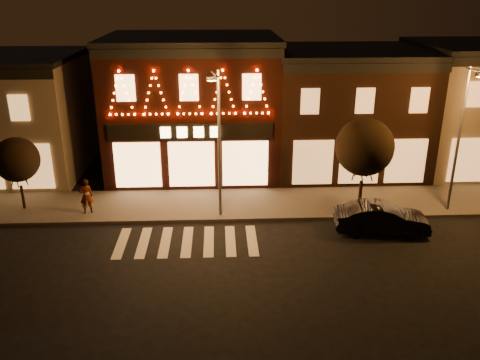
{
  "coord_description": "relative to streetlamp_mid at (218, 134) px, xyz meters",
  "views": [
    {
      "loc": [
        1.53,
        -16.65,
        11.04
      ],
      "look_at": [
        2.44,
        4.0,
        3.02
      ],
      "focal_mm": 37.6,
      "sensor_mm": 36.0,
      "label": 1
    }
  ],
  "objects": [
    {
      "name": "dark_sedan",
      "position": [
        7.68,
        -1.83,
        -3.71
      ],
      "size": [
        4.52,
        1.98,
        1.44
      ],
      "primitive_type": "imported",
      "rotation": [
        0.0,
        0.0,
        1.46
      ],
      "color": "black",
      "rests_on": "ground"
    },
    {
      "name": "ground",
      "position": [
        -1.51,
        -6.39,
        -4.43
      ],
      "size": [
        120.0,
        120.0,
        0.0
      ],
      "primitive_type": "plane",
      "color": "black",
      "rests_on": "ground"
    },
    {
      "name": "sidewalk_far",
      "position": [
        0.49,
        1.61,
        -4.36
      ],
      "size": [
        44.0,
        4.0,
        0.15
      ],
      "primitive_type": "cube",
      "color": "#47423D",
      "rests_on": "ground"
    },
    {
      "name": "pedestrian",
      "position": [
        -6.74,
        0.7,
        -3.36
      ],
      "size": [
        0.76,
        0.58,
        1.84
      ],
      "primitive_type": "imported",
      "rotation": [
        0.0,
        0.0,
        3.37
      ],
      "color": "gray",
      "rests_on": "sidewalk_far"
    },
    {
      "name": "building_right_a",
      "position": [
        7.99,
        7.6,
        -0.67
      ],
      "size": [
        9.2,
        8.28,
        7.5
      ],
      "color": "black",
      "rests_on": "ground"
    },
    {
      "name": "streetlamp_mid",
      "position": [
        0.0,
        0.0,
        0.0
      ],
      "size": [
        0.61,
        1.67,
        7.3
      ],
      "rotation": [
        0.0,
        0.0,
        0.2
      ],
      "color": "#59595E",
      "rests_on": "sidewalk_far"
    },
    {
      "name": "tree_right",
      "position": [
        7.25,
        0.46,
        -0.88
      ],
      "size": [
        2.91,
        2.91,
        4.86
      ],
      "rotation": [
        0.0,
        0.0,
        -0.24
      ],
      "color": "black",
      "rests_on": "sidewalk_far"
    },
    {
      "name": "building_pulp",
      "position": [
        -1.51,
        7.59,
        -0.27
      ],
      "size": [
        10.2,
        8.34,
        8.3
      ],
      "color": "black",
      "rests_on": "ground"
    },
    {
      "name": "streetlamp_right",
      "position": [
        11.87,
        0.13,
        0.03
      ],
      "size": [
        0.5,
        1.69,
        7.35
      ],
      "rotation": [
        0.0,
        0.0,
        0.13
      ],
      "color": "#59595E",
      "rests_on": "sidewalk_far"
    },
    {
      "name": "tree_left",
      "position": [
        -10.21,
        1.43,
        -1.6
      ],
      "size": [
        2.29,
        2.29,
        3.83
      ],
      "rotation": [
        0.0,
        0.0,
        0.07
      ],
      "color": "black",
      "rests_on": "sidewalk_far"
    }
  ]
}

